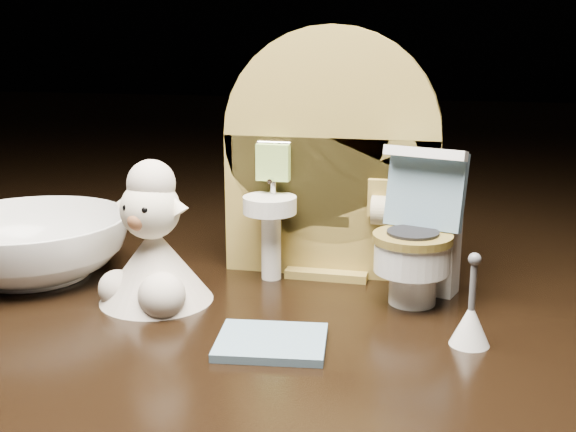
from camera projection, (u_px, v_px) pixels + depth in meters
backdrop_panel at (329, 169)px, 0.43m from camera, size 0.13×0.05×0.15m
toy_toilet at (419, 245)px, 0.40m from camera, size 0.05×0.06×0.09m
bath_mat at (271, 342)px, 0.35m from camera, size 0.06×0.05×0.00m
toilet_brush at (471, 321)px, 0.35m from camera, size 0.02×0.02×0.05m
plush_lamb at (153, 253)px, 0.40m from camera, size 0.06×0.06×0.08m
ceramic_bowl at (31, 246)px, 0.44m from camera, size 0.15×0.15×0.04m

